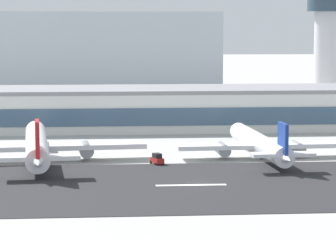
{
  "coord_description": "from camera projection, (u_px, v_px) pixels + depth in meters",
  "views": [
    {
      "loc": [
        -15.4,
        -133.04,
        26.17
      ],
      "look_at": [
        -1.96,
        36.62,
        6.8
      ],
      "focal_mm": 85.32,
      "sensor_mm": 36.0,
      "label": 1
    }
  ],
  "objects": [
    {
      "name": "runway_strip",
      "position": [
        197.0,
        185.0,
        134.42
      ],
      "size": [
        800.0,
        43.63,
        0.08
      ],
      "primitive_type": "cube",
      "color": "#262628",
      "rests_on": "ground_plane"
    },
    {
      "name": "distant_hotel_block",
      "position": [
        68.0,
        56.0,
        301.04
      ],
      "size": [
        114.53,
        26.05,
        32.57
      ],
      "primitive_type": "cube",
      "color": "#A8B2BC",
      "rests_on": "ground_plane"
    },
    {
      "name": "control_tower",
      "position": [
        326.0,
        42.0,
        241.67
      ],
      "size": [
        12.8,
        12.8,
        37.45
      ],
      "color": "silver",
      "rests_on": "ground_plane"
    },
    {
      "name": "airliner_navy_tail_gate_2",
      "position": [
        261.0,
        144.0,
        161.79
      ],
      "size": [
        34.72,
        44.22,
        9.23
      ],
      "rotation": [
        0.0,
        0.0,
        1.62
      ],
      "color": "white",
      "rests_on": "ground_plane"
    },
    {
      "name": "runway_centreline_dash_4",
      "position": [
        191.0,
        185.0,
        134.33
      ],
      "size": [
        12.0,
        1.2,
        0.01
      ],
      "primitive_type": "cube",
      "color": "white",
      "rests_on": "runway_strip"
    },
    {
      "name": "service_baggage_tug_0",
      "position": [
        157.0,
        159.0,
        155.15
      ],
      "size": [
        2.8,
        3.57,
        2.2
      ],
      "rotation": [
        0.0,
        0.0,
        1.95
      ],
      "color": "#B2231E",
      "rests_on": "ground_plane"
    },
    {
      "name": "airliner_red_tail_gate_1",
      "position": [
        37.0,
        146.0,
        157.33
      ],
      "size": [
        43.83,
        49.79,
        10.4
      ],
      "rotation": [
        0.0,
        0.0,
        1.67
      ],
      "color": "white",
      "rests_on": "ground_plane"
    },
    {
      "name": "ground_plane",
      "position": [
        196.0,
        184.0,
        135.94
      ],
      "size": [
        1400.0,
        1400.0,
        0.0
      ],
      "primitive_type": "plane",
      "color": "#A8A8A3"
    },
    {
      "name": "terminal_building",
      "position": [
        136.0,
        108.0,
        211.03
      ],
      "size": [
        178.73,
        26.15,
        10.86
      ],
      "color": "silver",
      "rests_on": "ground_plane"
    }
  ]
}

